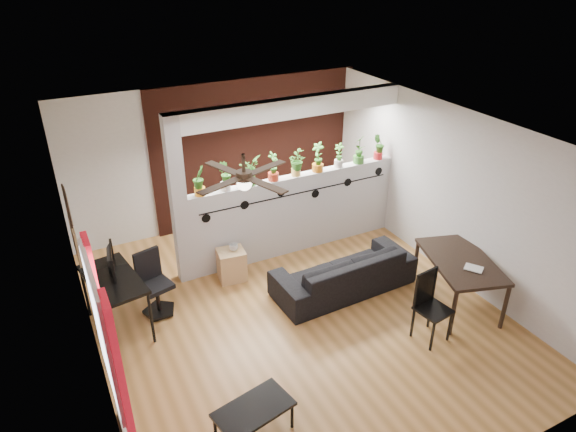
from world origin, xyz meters
The scene contains 29 objects.
room_shell centered at (0.00, 0.00, 1.30)m, with size 6.30×7.10×2.90m.
partition_wall centered at (0.80, 1.50, 0.68)m, with size 3.60×0.18×1.35m, color #BCBCC1.
ceiling_header centered at (0.80, 1.50, 2.45)m, with size 3.60×0.18×0.30m, color white.
pier_column centered at (-1.11, 1.50, 1.30)m, with size 0.22×0.20×2.60m, color #BCBCC1.
brick_panel centered at (0.80, 2.97, 1.30)m, with size 3.90×0.05×2.60m, color #9A3D2C.
vine_decal centered at (0.80, 1.40, 1.08)m, with size 3.31×0.01×0.30m.
window_assembly centered at (-2.56, -1.20, 1.51)m, with size 0.09×1.30×1.55m.
corkboard centered at (-2.58, 0.95, 1.35)m, with size 0.03×0.60×0.45m, color olive.
framed_art centered at (-2.58, 0.90, 1.85)m, with size 0.03×0.34×0.44m.
ceiling_fan centered at (-0.80, -0.30, 2.31)m, with size 1.19×1.19×0.43m.
potted_plant_0 centered at (-0.78, 1.50, 1.59)m, with size 0.30×0.29×0.45m.
potted_plant_1 centered at (-0.39, 1.50, 1.58)m, with size 0.28×0.27×0.43m.
potted_plant_2 centered at (0.01, 1.50, 1.59)m, with size 0.30×0.30×0.46m.
potted_plant_3 centered at (0.41, 1.50, 1.59)m, with size 0.30×0.28×0.46m.
potted_plant_4 centered at (0.80, 1.50, 1.57)m, with size 0.18×0.22×0.41m.
potted_plant_5 centered at (1.19, 1.50, 1.61)m, with size 0.29×0.32×0.49m.
potted_plant_6 centered at (1.59, 1.50, 1.56)m, with size 0.24×0.26×0.40m.
potted_plant_7 centered at (1.99, 1.50, 1.61)m, with size 0.33×0.31×0.49m.
potted_plant_8 centered at (2.38, 1.50, 1.58)m, with size 0.26×0.23×0.43m.
sofa centered at (0.90, 0.15, 0.30)m, with size 2.03×0.80×0.59m, color black.
cube_shelf centered at (-0.48, 1.16, 0.25)m, with size 0.40×0.36×0.49m, color tan.
cup centered at (-0.43, 1.16, 0.55)m, with size 0.13×0.13×0.10m, color gray.
computer_desk centered at (-2.25, 0.75, 0.74)m, with size 0.76×1.20×0.81m.
monitor centered at (-2.25, 0.90, 0.91)m, with size 0.05×0.32×0.18m, color black.
office_chair centered at (-1.72, 0.89, 0.41)m, with size 0.48×0.48×0.92m.
dining_table centered at (2.14, -0.87, 0.65)m, with size 1.17×1.51×0.73m.
book centered at (2.04, -1.17, 0.74)m, with size 0.17×0.24×0.02m, color gray.
folding_chair centered at (1.29, -1.21, 0.57)m, with size 0.44×0.44×0.96m.
coffee_table centered at (-1.33, -1.62, 0.33)m, with size 0.87×0.60×0.37m.
Camera 1 is at (-2.72, -5.10, 4.56)m, focal length 32.00 mm.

